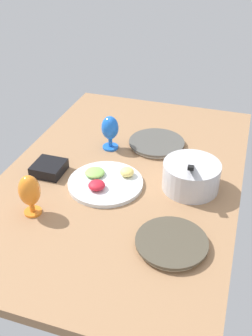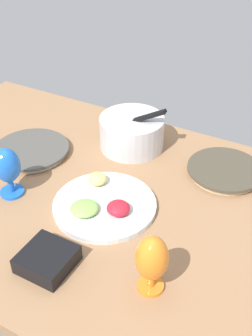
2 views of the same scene
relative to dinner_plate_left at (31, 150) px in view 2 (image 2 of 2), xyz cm
name	(u,v)px [view 2 (image 2 of 2)]	position (x,y,z in cm)	size (l,w,h in cm)	color
ground_plane	(84,194)	(28.45, -8.35, -3.30)	(160.00, 104.00, 4.00)	#99704C
dinner_plate_left	(31,150)	(0.00, 0.00, 0.00)	(27.85, 27.85, 2.50)	silver
dinner_plate_right	(225,171)	(66.73, 22.27, 0.09)	(25.93, 25.93, 2.68)	beige
mixing_bowl	(132,131)	(30.17, 22.32, 5.24)	(25.09, 24.05, 18.31)	silver
fruit_platter	(104,204)	(39.14, -12.92, 0.11)	(32.50, 32.50, 5.52)	silver
hurricane_glass_orange	(152,260)	(65.59, -33.47, 9.02)	(8.35, 8.35, 17.41)	orange
hurricane_glass_blue	(7,167)	(9.23, -21.36, 9.06)	(8.40, 8.40, 17.20)	blue
square_bowl_black	(47,259)	(38.26, -40.31, 1.35)	(13.42, 13.42, 4.76)	black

